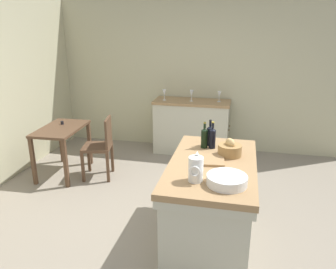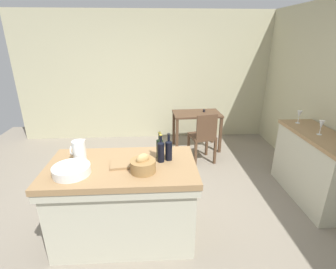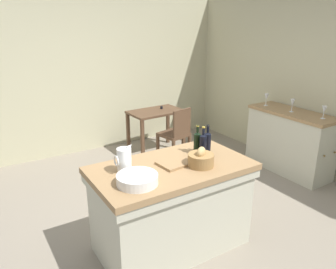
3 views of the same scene
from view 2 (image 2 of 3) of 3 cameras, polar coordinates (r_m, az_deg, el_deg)
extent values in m
plane|color=gray|center=(3.47, -4.89, -16.08)|extent=(6.76, 6.76, 0.00)
cube|color=#B7B28E|center=(5.42, -4.78, 12.70)|extent=(5.32, 0.12, 2.60)
cube|color=#99754C|center=(2.62, -10.44, -7.30)|extent=(1.51, 0.84, 0.06)
cube|color=#BCBAA3|center=(2.65, -10.34, -8.63)|extent=(1.49, 0.82, 0.08)
cube|color=#BCBAA3|center=(2.85, -9.83, -15.20)|extent=(1.43, 0.76, 0.83)
cube|color=#99754C|center=(3.77, 31.37, -0.34)|extent=(0.52, 1.29, 0.04)
cube|color=#BCBAA3|center=(3.95, 30.09, -6.64)|extent=(0.49, 1.26, 0.89)
cube|color=#513826|center=(4.89, 6.55, 4.67)|extent=(0.92, 0.60, 0.04)
cube|color=#513826|center=(4.71, 2.05, -0.58)|extent=(0.05, 0.05, 0.70)
cube|color=#513826|center=(4.89, 11.73, -0.19)|extent=(0.05, 0.05, 0.70)
cube|color=#513826|center=(5.16, 1.31, 1.43)|extent=(0.05, 0.05, 0.70)
cube|color=#513826|center=(5.33, 10.21, 1.72)|extent=(0.05, 0.05, 0.70)
cylinder|color=black|center=(4.96, 8.15, 5.35)|extent=(0.04, 0.04, 0.05)
cube|color=#513826|center=(4.46, 7.69, -0.38)|extent=(0.47, 0.47, 0.04)
cube|color=#513826|center=(4.22, 8.77, 1.68)|extent=(0.36, 0.10, 0.42)
cube|color=#513826|center=(4.77, 8.72, -2.15)|extent=(0.05, 0.05, 0.45)
cube|color=#513826|center=(4.65, 4.65, -2.63)|extent=(0.05, 0.05, 0.45)
cube|color=#513826|center=(4.48, 10.55, -3.90)|extent=(0.05, 0.05, 0.45)
cube|color=#513826|center=(4.34, 6.24, -4.47)|extent=(0.05, 0.05, 0.45)
cylinder|color=white|center=(2.74, -19.39, -3.58)|extent=(0.13, 0.13, 0.22)
cone|color=white|center=(2.68, -18.50, -1.21)|extent=(0.07, 0.04, 0.06)
torus|color=white|center=(2.76, -20.92, -3.37)|extent=(0.02, 0.10, 0.10)
cylinder|color=white|center=(2.54, -20.97, -7.53)|extent=(0.35, 0.35, 0.08)
cylinder|color=olive|center=(2.42, -5.67, -7.09)|extent=(0.24, 0.24, 0.12)
ellipsoid|color=tan|center=(2.39, -5.74, -5.43)|extent=(0.15, 0.14, 0.10)
cube|color=#99754C|center=(2.60, -9.61, -6.37)|extent=(0.32, 0.27, 0.02)
cylinder|color=black|center=(2.61, 0.17, -3.75)|extent=(0.07, 0.07, 0.20)
cone|color=black|center=(2.57, 0.17, -1.49)|extent=(0.07, 0.07, 0.02)
cylinder|color=black|center=(2.55, 0.18, -0.52)|extent=(0.03, 0.03, 0.07)
cylinder|color=black|center=(2.54, 0.18, 0.09)|extent=(0.03, 0.03, 0.01)
cylinder|color=black|center=(2.66, -1.87, -3.33)|extent=(0.07, 0.07, 0.20)
cone|color=black|center=(2.61, -1.90, -1.11)|extent=(0.07, 0.07, 0.02)
cylinder|color=black|center=(2.60, -1.91, -0.15)|extent=(0.03, 0.03, 0.07)
cylinder|color=#B29933|center=(2.59, -1.92, 0.45)|extent=(0.03, 0.03, 0.01)
cylinder|color=black|center=(2.58, -1.63, -4.07)|extent=(0.07, 0.07, 0.20)
cone|color=black|center=(2.53, -1.66, -1.74)|extent=(0.07, 0.07, 0.02)
cylinder|color=black|center=(2.51, -1.67, -0.73)|extent=(0.03, 0.03, 0.07)
cylinder|color=#B29933|center=(2.50, -1.68, -0.09)|extent=(0.03, 0.03, 0.01)
cylinder|color=white|center=(3.76, 30.98, 0.03)|extent=(0.06, 0.06, 0.00)
cylinder|color=white|center=(3.74, 31.09, 0.60)|extent=(0.01, 0.01, 0.08)
cone|color=white|center=(3.72, 31.36, 1.92)|extent=(0.07, 0.07, 0.11)
cylinder|color=white|center=(4.11, 27.25, 2.35)|extent=(0.06, 0.06, 0.00)
cylinder|color=white|center=(4.10, 27.34, 2.87)|extent=(0.01, 0.01, 0.07)
cone|color=white|center=(4.07, 27.55, 4.06)|extent=(0.07, 0.07, 0.11)
camera|label=1|loc=(3.96, -64.47, 11.26)|focal=35.79mm
camera|label=3|loc=(1.86, -96.66, -0.14)|focal=35.19mm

